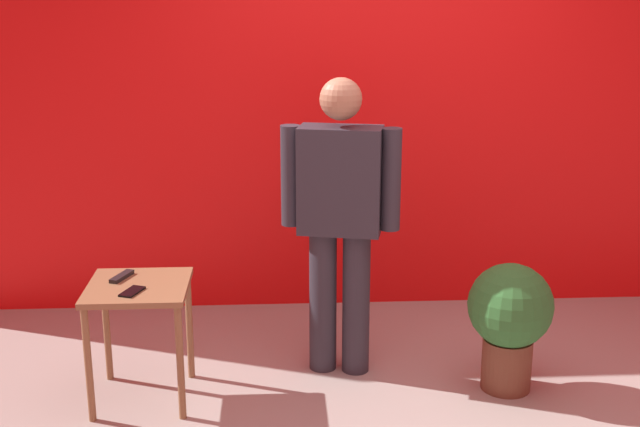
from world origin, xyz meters
TOP-DOWN VIEW (x-y plane):
  - ground_plane at (0.00, 0.00)m, footprint 12.00×12.00m
  - back_wall_red at (0.00, 1.62)m, footprint 6.38×0.12m
  - standing_person at (-0.32, 0.60)m, footprint 0.64×0.30m
  - side_table at (-1.35, 0.32)m, footprint 0.50×0.50m
  - cell_phone at (-1.36, 0.21)m, footprint 0.12×0.16m
  - tv_remote at (-1.45, 0.41)m, footprint 0.10×0.17m
  - potted_plant at (0.54, 0.32)m, footprint 0.44×0.44m

SIDE VIEW (x-z plane):
  - ground_plane at x=0.00m, z-range 0.00..0.00m
  - potted_plant at x=0.54m, z-range 0.06..0.75m
  - side_table at x=-1.35m, z-range 0.21..0.83m
  - cell_phone at x=-1.36m, z-range 0.62..0.63m
  - tv_remote at x=-1.45m, z-range 0.62..0.64m
  - standing_person at x=-0.32m, z-range 0.10..1.71m
  - back_wall_red at x=0.00m, z-range 0.00..2.71m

